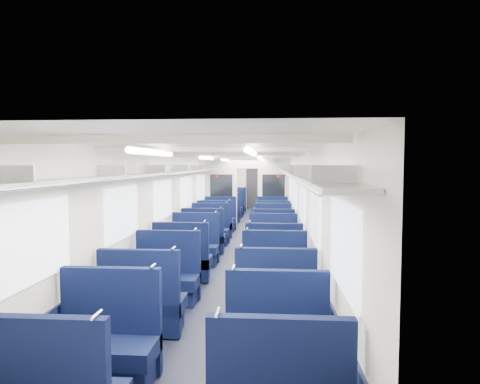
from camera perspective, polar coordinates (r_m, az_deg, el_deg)
The scene contains 39 objects.
floor at distance 11.29m, azimuth 0.23°, elevation -7.07°, with size 2.80×18.00×0.01m, color black.
ceiling at distance 11.09m, azimuth 0.23°, elevation 4.94°, with size 2.80×18.00×0.01m, color white.
wall_left at distance 11.31m, azimuth -6.87°, elevation -1.06°, with size 0.02×18.00×2.35m, color silver.
dado_left at distance 11.41m, azimuth -6.76°, elevation -5.20°, with size 0.03×17.90×0.70m, color black.
wall_right at distance 11.13m, azimuth 7.44°, elevation -1.15°, with size 0.02×18.00×2.35m, color silver.
dado_right at distance 11.22m, azimuth 7.33°, elevation -5.35°, with size 0.03×17.90×0.70m, color black.
wall_far at distance 20.10m, azimuth 1.97°, elevation 1.06°, with size 2.80×0.02×2.35m, color silver.
luggage_rack_left at distance 11.24m, azimuth -5.96°, elevation 2.99°, with size 0.36×17.40×0.18m.
luggage_rack_right at distance 11.08m, azimuth 6.51°, elevation 2.97°, with size 0.36×17.40×0.18m.
windows at distance 10.66m, azimuth 0.06°, elevation -0.01°, with size 2.78×15.60×0.75m.
ceiling_fittings at distance 10.83m, azimuth 0.13°, elevation 4.65°, with size 2.70×16.06×0.11m.
end_door at distance 20.05m, azimuth 1.96°, elevation 0.56°, with size 0.75×0.06×2.00m, color black.
bulkhead at distance 13.92m, azimuth 1.01°, elevation 0.10°, with size 2.80×0.10×2.35m.
seat_2 at distance 4.52m, azimuth -17.83°, elevation -19.56°, with size 1.01×0.56×1.13m.
seat_3 at distance 4.25m, azimuth 5.11°, elevation -20.96°, with size 1.01×0.56×1.13m.
seat_4 at distance 5.54m, azimuth -13.19°, elevation -15.04°, with size 1.01×0.56×1.13m.
seat_5 at distance 5.50m, azimuth 4.86°, elevation -15.08°, with size 1.01×0.56×1.13m.
seat_6 at distance 6.63m, azimuth -10.06°, elevation -11.81°, with size 1.01×0.56×1.13m.
seat_7 at distance 6.55m, azimuth 4.74°, elevation -11.96°, with size 1.01×0.56×1.13m.
seat_8 at distance 7.75m, azimuth -7.90°, elevation -9.52°, with size 1.01×0.56×1.13m.
seat_9 at distance 7.60m, azimuth 4.65°, elevation -9.75°, with size 1.01×0.56×1.13m.
seat_10 at distance 8.94m, azimuth -6.22°, elevation -7.71°, with size 1.01×0.56×1.13m.
seat_11 at distance 8.78m, azimuth 4.58°, elevation -7.91°, with size 1.01×0.56×1.13m.
seat_12 at distance 10.07m, azimuth -5.02°, elevation -6.40°, with size 1.01×0.56×1.13m.
seat_13 at distance 9.89m, azimuth 4.53°, elevation -6.59°, with size 1.01×0.56×1.13m.
seat_14 at distance 11.10m, azimuth -4.15°, elevation -5.44°, with size 1.01×0.56×1.13m.
seat_15 at distance 11.08m, azimuth 4.48°, elevation -5.46°, with size 1.01×0.56×1.13m.
seat_16 at distance 12.18m, azimuth -3.40°, elevation -4.62°, with size 1.01×0.56×1.13m.
seat_17 at distance 12.07m, azimuth 4.46°, elevation -4.70°, with size 1.01×0.56×1.13m.
seat_18 at distance 13.30m, azimuth -2.76°, elevation -3.91°, with size 1.01×0.56×1.13m.
seat_19 at distance 13.36m, azimuth 4.42°, elevation -3.88°, with size 1.01×0.56×1.13m.
seat_20 at distance 15.37m, azimuth -1.82°, elevation -2.87°, with size 1.01×0.56×1.13m.
seat_21 at distance 15.23m, azimuth 4.39°, elevation -2.93°, with size 1.01×0.56×1.13m.
seat_22 at distance 16.59m, azimuth -1.38°, elevation -2.38°, with size 1.01×0.56×1.13m.
seat_23 at distance 16.38m, azimuth 4.37°, elevation -2.47°, with size 1.01×0.56×1.13m.
seat_24 at distance 17.65m, azimuth -1.05°, elevation -2.01°, with size 1.01×0.56×1.13m.
seat_25 at distance 17.64m, azimuth 4.35°, elevation -2.02°, with size 1.01×0.56×1.13m.
seat_26 at distance 18.69m, azimuth -0.75°, elevation -1.68°, with size 1.01×0.56×1.13m.
seat_27 at distance 18.63m, azimuth 4.34°, elevation -1.71°, with size 1.01×0.56×1.13m.
Camera 1 is at (0.75, -11.07, 2.12)m, focal length 31.09 mm.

